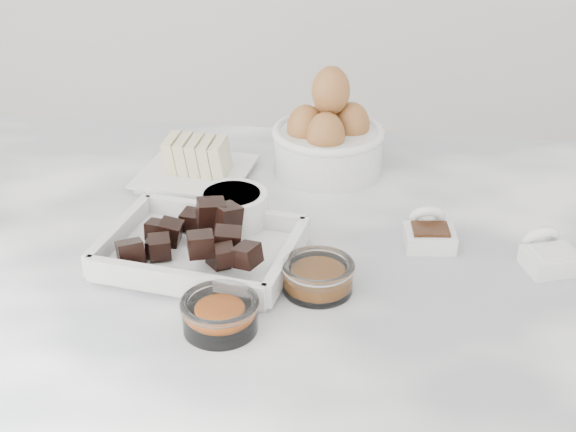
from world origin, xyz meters
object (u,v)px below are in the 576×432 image
object	(u,v)px
sugar_ramekin	(232,210)
vanilla_spoon	(429,232)
chocolate_dish	(201,244)
honey_bowl	(318,276)
salt_spoon	(549,254)
butter_plate	(193,164)
egg_bowl	(328,138)
zest_bowl	(220,313)

from	to	relation	value
sugar_ramekin	vanilla_spoon	bearing A→B (deg)	-0.55
chocolate_dish	honey_bowl	bearing A→B (deg)	-17.27
salt_spoon	honey_bowl	bearing A→B (deg)	-162.29
butter_plate	vanilla_spoon	distance (m)	0.35
egg_bowl	salt_spoon	bearing A→B (deg)	-39.89
butter_plate	vanilla_spoon	size ratio (longest dim) A/B	2.13
egg_bowl	salt_spoon	distance (m)	0.36
chocolate_dish	vanilla_spoon	distance (m)	0.28
chocolate_dish	zest_bowl	bearing A→B (deg)	-69.43
egg_bowl	honey_bowl	distance (m)	0.32
zest_bowl	vanilla_spoon	distance (m)	0.30
egg_bowl	butter_plate	bearing A→B (deg)	-164.12
honey_bowl	chocolate_dish	bearing A→B (deg)	162.73
egg_bowl	honey_bowl	world-z (taller)	egg_bowl
sugar_ramekin	egg_bowl	bearing A→B (deg)	61.61
sugar_ramekin	zest_bowl	xyz separation A→B (m)	(0.02, -0.20, -0.01)
butter_plate	egg_bowl	world-z (taller)	egg_bowl
vanilla_spoon	sugar_ramekin	bearing A→B (deg)	179.45
sugar_ramekin	egg_bowl	distance (m)	0.22
honey_bowl	vanilla_spoon	xyz separation A→B (m)	(0.13, 0.12, -0.00)
chocolate_dish	butter_plate	bearing A→B (deg)	105.13
sugar_ramekin	vanilla_spoon	xyz separation A→B (m)	(0.24, -0.00, -0.01)
honey_bowl	salt_spoon	bearing A→B (deg)	17.71
zest_bowl	salt_spoon	bearing A→B (deg)	25.20
chocolate_dish	sugar_ramekin	xyz separation A→B (m)	(0.02, 0.08, 0.00)
honey_bowl	salt_spoon	xyz separation A→B (m)	(0.26, 0.08, -0.00)
honey_bowl	zest_bowl	size ratio (longest dim) A/B	0.99
sugar_ramekin	zest_bowl	bearing A→B (deg)	-83.21
honey_bowl	zest_bowl	distance (m)	0.13
butter_plate	egg_bowl	bearing A→B (deg)	15.88
egg_bowl	honey_bowl	bearing A→B (deg)	-87.48
sugar_ramekin	zest_bowl	world-z (taller)	sugar_ramekin
chocolate_dish	egg_bowl	size ratio (longest dim) A/B	1.52
egg_bowl	honey_bowl	xyz separation A→B (m)	(0.01, -0.31, -0.03)
salt_spoon	egg_bowl	bearing A→B (deg)	140.11
salt_spoon	vanilla_spoon	bearing A→B (deg)	165.41
chocolate_dish	zest_bowl	world-z (taller)	chocolate_dish
chocolate_dish	salt_spoon	size ratio (longest dim) A/B	2.86
egg_bowl	chocolate_dish	bearing A→B (deg)	-115.27
butter_plate	zest_bowl	size ratio (longest dim) A/B	2.02
sugar_ramekin	zest_bowl	size ratio (longest dim) A/B	1.07
sugar_ramekin	honey_bowl	world-z (taller)	sugar_ramekin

